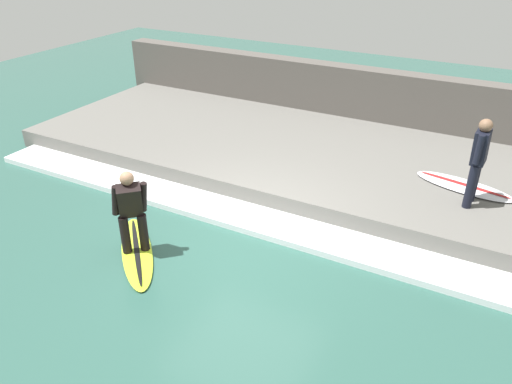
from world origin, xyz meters
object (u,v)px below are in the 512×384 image
object	(u,v)px
surfboard_riding	(137,252)
surfer_riding	(131,208)
surfboard_waiting_near	(464,186)
surfer_waiting_near	(478,158)

from	to	relation	value
surfboard_riding	surfer_riding	distance (m)	0.80
surfer_riding	surfboard_waiting_near	world-z (taller)	surfer_riding
surfer_riding	surfboard_riding	bearing A→B (deg)	-45.00
surfboard_riding	surfer_waiting_near	xyz separation A→B (m)	(3.41, -4.45, 1.23)
surfboard_riding	surfer_riding	size ratio (longest dim) A/B	1.30
surfer_riding	surfer_waiting_near	bearing A→B (deg)	-52.52
surfer_riding	surfer_waiting_near	xyz separation A→B (m)	(3.41, -4.45, 0.43)
surfer_waiting_near	surfboard_waiting_near	world-z (taller)	surfer_waiting_near
surfer_waiting_near	surfboard_waiting_near	bearing A→B (deg)	14.89
surfboard_riding	surfer_riding	world-z (taller)	surfer_riding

